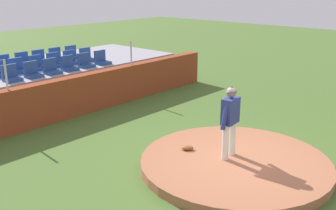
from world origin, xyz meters
The scene contains 25 objects.
ground_plane centered at (0.00, 0.00, 0.00)m, with size 60.00×60.00×0.00m, color #476629.
pitchers_mound centered at (0.00, 0.00, 0.11)m, with size 4.48×4.48×0.22m, color #A36143.
pitcher centered at (0.01, 0.20, 1.23)m, with size 0.82×0.29×1.75m.
baseball centered at (0.87, 0.83, 0.26)m, with size 0.07×0.07×0.07m, color white.
fielding_glove centered at (-0.33, 1.18, 0.27)m, with size 0.30×0.20×0.11m, color brown.
brick_barrier centered at (0.00, 6.08, 0.65)m, with size 12.29×0.40×1.30m, color brown.
fence_post_left centered at (-2.38, 6.08, 1.74)m, with size 0.06×0.06×0.87m, color silver.
fence_post_right centered at (2.41, 6.08, 1.74)m, with size 0.06×0.06×0.87m, color silver.
bleacher_platform centered at (0.00, 8.48, 0.65)m, with size 10.57×3.99×1.30m, color #938E9A.
stadium_chair_0 centered at (-1.77, 7.02, 1.45)m, with size 0.48×0.44×0.50m.
stadium_chair_1 centered at (-1.06, 7.00, 1.45)m, with size 0.48×0.44×0.50m.
stadium_chair_2 centered at (-0.37, 6.99, 1.45)m, with size 0.48×0.44×0.50m.
stadium_chair_3 centered at (0.32, 7.01, 1.45)m, with size 0.48×0.44×0.50m.
stadium_chair_4 centered at (1.03, 7.01, 1.45)m, with size 0.48×0.44×0.50m.
stadium_chair_5 centered at (1.77, 7.00, 1.45)m, with size 0.48×0.44×0.50m.
stadium_chair_7 centered at (-1.07, 7.92, 1.45)m, with size 0.48×0.44×0.50m.
stadium_chair_8 centered at (-0.36, 7.91, 1.45)m, with size 0.48×0.44×0.50m.
stadium_chair_9 centered at (0.34, 7.88, 1.45)m, with size 0.48×0.44×0.50m.
stadium_chair_10 centered at (1.04, 7.89, 1.45)m, with size 0.48×0.44×0.50m.
stadium_chair_11 centered at (1.77, 7.90, 1.45)m, with size 0.48×0.44×0.50m.
stadium_chair_13 centered at (-1.08, 8.81, 1.45)m, with size 0.48×0.44×0.50m.
stadium_chair_14 centered at (-0.35, 8.84, 1.45)m, with size 0.48×0.44×0.50m.
stadium_chair_15 centered at (0.32, 8.84, 1.45)m, with size 0.48×0.44×0.50m.
stadium_chair_16 centered at (1.03, 8.82, 1.45)m, with size 0.48×0.44×0.50m.
stadium_chair_17 centered at (1.74, 8.78, 1.45)m, with size 0.48×0.44×0.50m.
Camera 1 is at (-7.49, -4.55, 4.24)m, focal length 42.63 mm.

